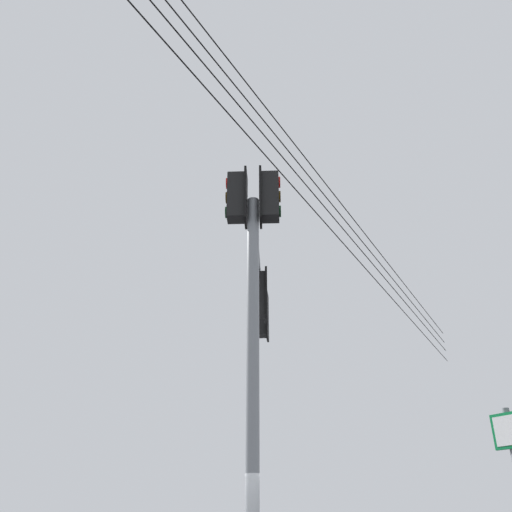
% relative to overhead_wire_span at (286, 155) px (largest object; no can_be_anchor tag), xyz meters
% --- Properties ---
extents(signal_mast_assembly, '(1.46, 4.62, 7.53)m').
position_rel_overhead_wire_span_xyz_m(signal_mast_assembly, '(-0.68, -0.20, -3.43)').
color(signal_mast_assembly, gray).
rests_on(signal_mast_assembly, ground).
extents(overhead_wire_span, '(19.01, 23.68, 1.51)m').
position_rel_overhead_wire_span_xyz_m(overhead_wire_span, '(0.00, 0.00, 0.00)').
color(overhead_wire_span, black).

